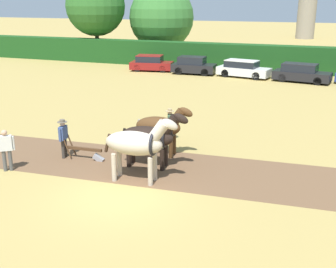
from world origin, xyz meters
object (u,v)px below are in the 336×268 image
object	(u,v)px
farmer_at_plow	(63,136)
parked_car_center	(301,73)
tree_left	(162,17)
farmer_onlooker_left	(6,147)
draft_horse_lead_right	(150,137)
draft_horse_lead_left	(137,144)
tree_far_left	(95,6)
draft_horse_trail_left	(161,127)
parked_car_far_left	(151,63)
plow	(87,152)
parked_car_center_left	(243,69)
farmer_beside_team	(170,123)
parked_car_left	(193,66)

from	to	relation	value
farmer_at_plow	parked_car_center	size ratio (longest dim) A/B	0.36
tree_left	farmer_onlooker_left	world-z (taller)	tree_left
draft_horse_lead_right	farmer_at_plow	distance (m)	3.78
draft_horse_lead_left	farmer_onlooker_left	distance (m)	5.18
tree_far_left	draft_horse_trail_left	distance (m)	31.49
parked_car_far_left	draft_horse_lead_right	bearing A→B (deg)	-77.18
draft_horse_lead_right	plow	xyz separation A→B (m)	(-2.73, -0.20, -0.92)
tree_far_left	parked_car_center	distance (m)	23.47
parked_car_center_left	farmer_beside_team	bearing A→B (deg)	-79.05
draft_horse_lead_left	plow	world-z (taller)	draft_horse_lead_left
parked_car_far_left	parked_car_center	world-z (taller)	parked_car_center
farmer_onlooker_left	parked_car_left	xyz separation A→B (m)	(0.06, 23.81, -0.22)
tree_far_left	farmer_onlooker_left	bearing A→B (deg)	-66.53
tree_far_left	parked_car_center_left	size ratio (longest dim) A/B	1.90
farmer_at_plow	tree_far_left	bearing A→B (deg)	109.14
parked_car_left	parked_car_center_left	world-z (taller)	parked_car_left
farmer_at_plow	farmer_onlooker_left	distance (m)	2.34
tree_far_left	draft_horse_lead_left	xyz separation A→B (m)	(17.86, -28.54, -4.23)
parked_car_center	parked_car_center_left	bearing A→B (deg)	-177.99
farmer_beside_team	draft_horse_trail_left	bearing A→B (deg)	-101.67
draft_horse_lead_right	draft_horse_trail_left	bearing A→B (deg)	90.59
plow	parked_car_left	xyz separation A→B (m)	(-2.20, 21.69, 0.41)
parked_car_left	draft_horse_lead_right	bearing A→B (deg)	-79.32
farmer_at_plow	farmer_onlooker_left	world-z (taller)	farmer_onlooker_left
draft_horse_lead_right	farmer_onlooker_left	xyz separation A→B (m)	(-4.98, -2.32, -0.29)
farmer_at_plow	parked_car_far_left	xyz separation A→B (m)	(-5.35, 22.09, -0.26)
draft_horse_lead_right	parked_car_far_left	size ratio (longest dim) A/B	0.70
tree_left	parked_car_center	distance (m)	18.36
farmer_beside_team	farmer_at_plow	bearing A→B (deg)	-153.83
draft_horse_trail_left	parked_car_far_left	xyz separation A→B (m)	(-8.99, 20.35, -0.54)
draft_horse_trail_left	plow	size ratio (longest dim) A/B	1.47
tree_far_left	parked_car_center	world-z (taller)	tree_far_left
tree_left	plow	world-z (taller)	tree_left
draft_horse_trail_left	draft_horse_lead_left	bearing A→B (deg)	-89.86
farmer_onlooker_left	parked_car_center_left	world-z (taller)	farmer_onlooker_left
tree_far_left	tree_left	xyz separation A→B (m)	(6.53, 2.76, -1.19)
parked_car_center_left	parked_car_left	bearing A→B (deg)	-170.60
parked_car_center	farmer_onlooker_left	bearing A→B (deg)	-103.31
plow	parked_car_left	world-z (taller)	parked_car_left
tree_left	parked_car_left	world-z (taller)	tree_left
tree_left	draft_horse_trail_left	size ratio (longest dim) A/B	3.06
farmer_at_plow	parked_car_center_left	bearing A→B (deg)	73.48
tree_far_left	draft_horse_lead_left	size ratio (longest dim) A/B	3.11
farmer_onlooker_left	parked_car_far_left	bearing A→B (deg)	154.78
draft_horse_lead_left	parked_car_center	xyz separation A→B (m)	(4.21, 22.28, -0.73)
draft_horse_lead_right	farmer_onlooker_left	size ratio (longest dim) A/B	1.74
plow	parked_car_left	size ratio (longest dim) A/B	0.46
draft_horse_trail_left	farmer_at_plow	xyz separation A→B (m)	(-3.64, -1.74, -0.28)
tree_left	parked_car_center	bearing A→B (deg)	-30.15
farmer_at_plow	parked_car_left	distance (m)	21.84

